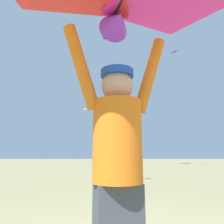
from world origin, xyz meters
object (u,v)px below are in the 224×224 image
(kite_flyer_person, at_px, (118,165))
(marker_flag, at_px, (132,134))
(distant_kite_purple_mid_left, at_px, (174,51))
(distant_kite_white_far_center, at_px, (85,109))

(kite_flyer_person, relative_size, marker_flag, 0.90)
(kite_flyer_person, height_order, distant_kite_purple_mid_left, distant_kite_purple_mid_left)
(marker_flag, bearing_deg, kite_flyer_person, -97.12)
(distant_kite_white_far_center, bearing_deg, kite_flyer_person, -82.90)
(distant_kite_white_far_center, relative_size, distant_kite_purple_mid_left, 1.00)
(distant_kite_purple_mid_left, bearing_deg, kite_flyer_person, -109.67)
(distant_kite_purple_mid_left, distance_m, marker_flag, 16.32)
(distant_kite_purple_mid_left, bearing_deg, distant_kite_white_far_center, 124.44)
(kite_flyer_person, xyz_separation_m, distant_kite_white_far_center, (-4.34, 34.82, 8.01))
(marker_flag, bearing_deg, distant_kite_purple_mid_left, 63.60)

